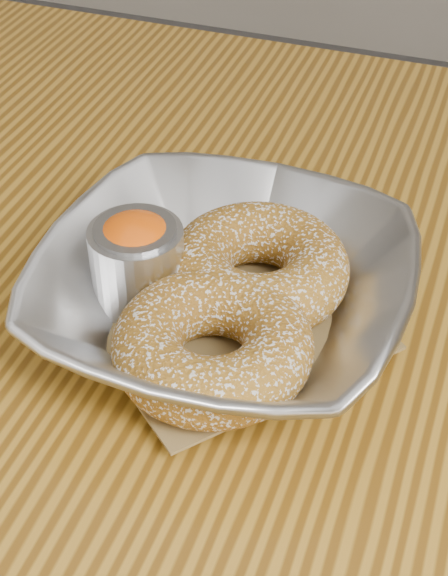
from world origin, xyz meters
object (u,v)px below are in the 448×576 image
(donut_back, at_px, (258,268))
(donut_front, at_px, (213,345))
(serving_bowl, at_px, (224,294))
(ramekin, at_px, (137,260))
(table, at_px, (389,526))

(donut_back, relative_size, donut_front, 0.99)
(serving_bowl, height_order, ramekin, ramekin)
(donut_back, xyz_separation_m, ramekin, (-0.06, -0.03, 0.01))
(donut_back, distance_m, ramekin, 0.07)
(donut_front, bearing_deg, serving_bowl, 101.95)
(donut_front, bearing_deg, donut_back, 87.88)
(table, height_order, ramekin, ramekin)
(serving_bowl, relative_size, ramekin, 3.64)
(serving_bowl, height_order, donut_back, serving_bowl)
(serving_bowl, bearing_deg, donut_back, 65.25)
(table, distance_m, ramekin, 0.22)
(donut_back, bearing_deg, ramekin, -157.40)
(donut_back, bearing_deg, table, -27.90)
(donut_back, bearing_deg, serving_bowl, -114.75)
(table, bearing_deg, serving_bowl, 165.80)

